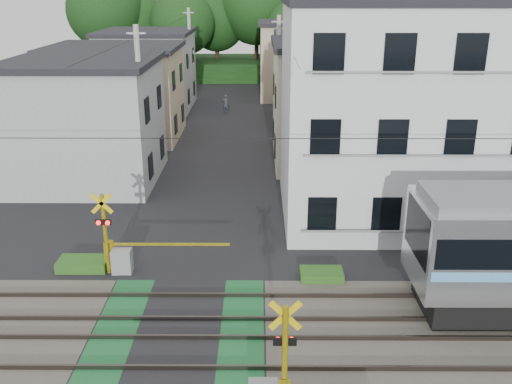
{
  "coord_description": "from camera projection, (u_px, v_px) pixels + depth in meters",
  "views": [
    {
      "loc": [
        2.4,
        -14.65,
        9.74
      ],
      "look_at": [
        2.28,
        5.0,
        2.58
      ],
      "focal_mm": 40.0,
      "sensor_mm": 36.0,
      "label": 1
    }
  ],
  "objects": [
    {
      "name": "catenary",
      "position": [
        388.0,
        216.0,
        15.85
      ],
      "size": [
        60.0,
        5.04,
        7.0
      ],
      "color": "#2D2D33",
      "rests_on": "ground"
    },
    {
      "name": "tree_hill",
      "position": [
        243.0,
        27.0,
        61.0
      ],
      "size": [
        40.0,
        12.37,
        11.42
      ],
      "color": "#163812",
      "rests_on": "ground"
    },
    {
      "name": "utility_poles",
      "position": [
        207.0,
        77.0,
        37.34
      ],
      "size": [
        7.9,
        42.0,
        8.0
      ],
      "color": "#A5A5A0",
      "rests_on": "ground"
    },
    {
      "name": "ground",
      "position": [
        179.0,
        329.0,
        17.11
      ],
      "size": [
        120.0,
        120.0,
        0.0
      ],
      "primitive_type": "plane",
      "color": "black"
    },
    {
      "name": "track_bed",
      "position": [
        179.0,
        328.0,
        17.1
      ],
      "size": [
        120.0,
        120.0,
        0.14
      ],
      "color": "#47423A",
      "rests_on": "ground"
    },
    {
      "name": "crossing_signal_far",
      "position": [
        119.0,
        254.0,
        20.32
      ],
      "size": [
        4.74,
        0.65,
        3.09
      ],
      "color": "yellow",
      "rests_on": "ground"
    },
    {
      "name": "pedestrian",
      "position": [
        226.0,
        104.0,
        45.52
      ],
      "size": [
        0.62,
        0.47,
        1.53
      ],
      "primitive_type": "imported",
      "rotation": [
        0.0,
        0.0,
        2.94
      ],
      "color": "#2D2F39",
      "rests_on": "ground"
    },
    {
      "name": "apartment_block",
      "position": [
        402.0,
        111.0,
        24.39
      ],
      "size": [
        10.2,
        8.36,
        9.3
      ],
      "color": "silver",
      "rests_on": "ground"
    },
    {
      "name": "houses_row",
      "position": [
        229.0,
        82.0,
        40.35
      ],
      "size": [
        22.07,
        31.35,
        6.8
      ],
      "color": "#9B9EA0",
      "rests_on": "ground"
    },
    {
      "name": "weed_patches",
      "position": [
        237.0,
        326.0,
        16.95
      ],
      "size": [
        10.25,
        8.8,
        0.4
      ],
      "color": "#2D5E1E",
      "rests_on": "ground"
    }
  ]
}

